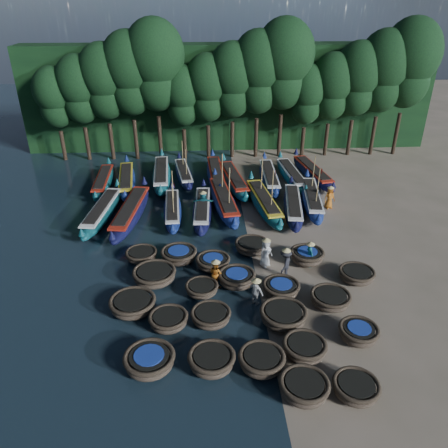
{
  "coord_description": "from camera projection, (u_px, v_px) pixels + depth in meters",
  "views": [
    {
      "loc": [
        -2.96,
        -20.81,
        14.34
      ],
      "look_at": [
        -1.61,
        3.57,
        1.3
      ],
      "focal_mm": 35.0,
      "sensor_mm": 36.0,
      "label": 1
    }
  ],
  "objects": [
    {
      "name": "fisherman_2",
      "position": [
        216.0,
        273.0,
        23.7
      ],
      "size": [
        0.95,
        0.97,
        1.78
      ],
      "rotation": [
        0.0,
        0.0,
        2.26
      ],
      "color": "#B35F17",
      "rests_on": "ground"
    },
    {
      "name": "tree_7",
      "position": [
        233.0,
        79.0,
        39.4
      ],
      "size": [
        4.51,
        4.51,
        10.63
      ],
      "color": "black",
      "rests_on": "ground"
    },
    {
      "name": "long_boat_4",
      "position": [
        202.0,
        209.0,
        31.32
      ],
      "size": [
        1.69,
        7.9,
        1.39
      ],
      "rotation": [
        0.0,
        0.0,
        -0.04
      ],
      "color": "#10113C",
      "rests_on": "ground"
    },
    {
      "name": "tree_8",
      "position": [
        258.0,
        71.0,
        39.19
      ],
      "size": [
        4.92,
        4.92,
        11.6
      ],
      "color": "black",
      "rests_on": "ground"
    },
    {
      "name": "coracle_18",
      "position": [
        281.0,
        288.0,
        23.15
      ],
      "size": [
        2.19,
        2.19,
        0.73
      ],
      "rotation": [
        0.0,
        0.0,
        0.2
      ],
      "color": "#4B3D2F",
      "rests_on": "ground"
    },
    {
      "name": "tree_1",
      "position": [
        79.0,
        89.0,
        39.04
      ],
      "size": [
        4.09,
        4.09,
        9.65
      ],
      "color": "black",
      "rests_on": "ground"
    },
    {
      "name": "fisherman_5",
      "position": [
        203.0,
        202.0,
        31.58
      ],
      "size": [
        1.53,
        0.52,
        1.85
      ],
      "rotation": [
        0.0,
        0.0,
        3.14
      ],
      "color": "#1A6670",
      "rests_on": "ground"
    },
    {
      "name": "tree_11",
      "position": [
        332.0,
        86.0,
        40.17
      ],
      "size": [
        4.09,
        4.09,
        9.65
      ],
      "color": "black",
      "rests_on": "ground"
    },
    {
      "name": "fisherman_1",
      "position": [
        310.0,
        253.0,
        25.37
      ],
      "size": [
        0.54,
        0.66,
        1.75
      ],
      "rotation": [
        0.0,
        0.0,
        1.92
      ],
      "color": "#1A6670",
      "rests_on": "ground"
    },
    {
      "name": "coracle_3",
      "position": [
        304.0,
        387.0,
        17.33
      ],
      "size": [
        2.5,
        2.5,
        0.78
      ],
      "rotation": [
        0.0,
        0.0,
        0.43
      ],
      "color": "#4B3D2F",
      "rests_on": "ground"
    },
    {
      "name": "tree_5",
      "position": [
        182.0,
        95.0,
        39.81
      ],
      "size": [
        3.68,
        3.68,
        8.68
      ],
      "color": "black",
      "rests_on": "ground"
    },
    {
      "name": "fisherman_4",
      "position": [
        256.0,
        291.0,
        22.26
      ],
      "size": [
        0.91,
        0.88,
        1.72
      ],
      "rotation": [
        0.0,
        0.0,
        2.39
      ],
      "color": "silver",
      "rests_on": "ground"
    },
    {
      "name": "coracle_20",
      "position": [
        141.0,
        255.0,
        26.19
      ],
      "size": [
        2.33,
        2.33,
        0.64
      ],
      "rotation": [
        0.0,
        0.0,
        -0.41
      ],
      "color": "#4B3D2F",
      "rests_on": "ground"
    },
    {
      "name": "coracle_23",
      "position": [
        252.0,
        246.0,
        27.02
      ],
      "size": [
        2.46,
        2.46,
        0.72
      ],
      "rotation": [
        0.0,
        0.0,
        0.29
      ],
      "color": "#4B3D2F",
      "rests_on": "ground"
    },
    {
      "name": "tree_12",
      "position": [
        358.0,
        78.0,
        39.96
      ],
      "size": [
        4.51,
        4.51,
        10.63
      ],
      "color": "black",
      "rests_on": "ground"
    },
    {
      "name": "long_boat_2",
      "position": [
        131.0,
        212.0,
        30.74
      ],
      "size": [
        2.68,
        9.08,
        1.61
      ],
      "rotation": [
        0.0,
        0.0,
        -0.12
      ],
      "color": "#10113C",
      "rests_on": "ground"
    },
    {
      "name": "coracle_14",
      "position": [
        330.0,
        299.0,
        22.41
      ],
      "size": [
        2.11,
        2.11,
        0.7
      ],
      "rotation": [
        0.0,
        0.0,
        -0.04
      ],
      "color": "#4B3D2F",
      "rests_on": "ground"
    },
    {
      "name": "long_boat_17",
      "position": [
        312.0,
        173.0,
        37.52
      ],
      "size": [
        2.81,
        8.43,
        1.5
      ],
      "rotation": [
        0.0,
        0.0,
        0.16
      ],
      "color": "#10113C",
      "rests_on": "ground"
    },
    {
      "name": "long_boat_16",
      "position": [
        291.0,
        175.0,
        36.98
      ],
      "size": [
        2.11,
        8.25,
        1.46
      ],
      "rotation": [
        0.0,
        0.0,
        0.08
      ],
      "color": "#0F4A56",
      "rests_on": "ground"
    },
    {
      "name": "coracle_19",
      "position": [
        357.0,
        274.0,
        24.36
      ],
      "size": [
        2.35,
        2.35,
        0.66
      ],
      "rotation": [
        0.0,
        0.0,
        -0.29
      ],
      "color": "#4B3D2F",
      "rests_on": "ground"
    },
    {
      "name": "long_boat_15",
      "position": [
        269.0,
        177.0,
        36.62
      ],
      "size": [
        1.67,
        8.36,
        1.47
      ],
      "rotation": [
        0.0,
        0.0,
        -0.03
      ],
      "color": "navy",
      "rests_on": "ground"
    },
    {
      "name": "tree_2",
      "position": [
        104.0,
        81.0,
        38.83
      ],
      "size": [
        4.51,
        4.51,
        10.63
      ],
      "color": "black",
      "rests_on": "ground"
    },
    {
      "name": "long_boat_14",
      "position": [
        233.0,
        180.0,
        36.07
      ],
      "size": [
        2.74,
        8.59,
        1.53
      ],
      "rotation": [
        0.0,
        0.0,
        0.15
      ],
      "color": "#0F4A56",
      "rests_on": "ground"
    },
    {
      "name": "long_boat_12",
      "position": [
        184.0,
        174.0,
        37.51
      ],
      "size": [
        2.31,
        7.22,
        3.1
      ],
      "rotation": [
        0.0,
        0.0,
        0.15
      ],
      "color": "#10113C",
      "rests_on": "ground"
    },
    {
      "name": "tree_13",
      "position": [
        384.0,
        70.0,
        39.76
      ],
      "size": [
        4.92,
        4.92,
        11.6
      ],
      "color": "black",
      "rests_on": "ground"
    },
    {
      "name": "coracle_24",
      "position": [
        307.0,
        256.0,
        25.89
      ],
      "size": [
        2.42,
        2.42,
        0.82
      ],
      "rotation": [
        0.0,
        0.0,
        -0.36
      ],
      "color": "#4B3D2F",
      "rests_on": "ground"
    },
    {
      "name": "coracle_8",
      "position": [
        304.0,
        348.0,
        19.25
      ],
      "size": [
        2.13,
        2.13,
        0.76
      ],
      "rotation": [
        0.0,
        0.0,
        -0.18
      ],
      "color": "#4B3D2F",
      "rests_on": "ground"
    },
    {
      "name": "long_boat_8",
      "position": [
        312.0,
        199.0,
        32.79
      ],
      "size": [
        2.47,
        8.32,
        3.56
      ],
      "rotation": [
        0.0,
        0.0,
        -0.13
      ],
      "color": "navy",
      "rests_on": "ground"
    },
    {
      "name": "fisherman_6",
      "position": [
        330.0,
        197.0,
        32.28
      ],
      "size": [
        0.93,
        0.72,
        1.89
      ],
      "rotation": [
        0.0,
        0.0,
        0.24
      ],
      "color": "#B35F17",
      "rests_on": "ground"
    },
    {
      "name": "long_boat_7",
      "position": [
        293.0,
        206.0,
        31.78
      ],
      "size": [
        2.53,
        7.96,
        1.41
      ],
      "rotation": [
        0.0,
        0.0,
        -0.15
      ],
      "color": "#10113C",
      "rests_on": "ground"
    },
    {
      "name": "long_boat_1",
      "position": [
        102.0,
        211.0,
        30.92
      ],
      "size": [
        2.45,
        8.32,
        1.47
      ],
      "rotation": [
        0.0,
        0.0,
        -0.12
      ],
      "color": "#0F4A56",
      "rests_on": "ground"
    },
    {
      "name": "coracle_12",
      "position": [
        211.0,
        316.0,
        21.24
      ],
      "size": [
        2.38,
        2.38,
        0.67
      ],
      "rotation": [
        0.0,
        0.0,
        -0.35
      ],
      "color": "#4B3D2F",
      "rests_on": "ground"
    },
    {
      "name": "tree_6",
      "position": [
        207.0,
        87.0,
        39.6
      ],
      "size": [
        4.09,
        4.09,
        9.65
      ],
      "color": "black",
      "rests_on": "ground"
    },
    {
      "name": "coracle_13",
      "position": [
        283.0,
        316.0,
        21.13
      ],
      "size": [
        2.71,
        2.71,
        0.82
      ],
      "rotation": [
        0.0,
        0.0,
        0.3
      ],
      "color": "#4B3D2F",
      "rests_on": "ground"
    },
    {
      "name": "coracle_15",
      "position": [
        154.0,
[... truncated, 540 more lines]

